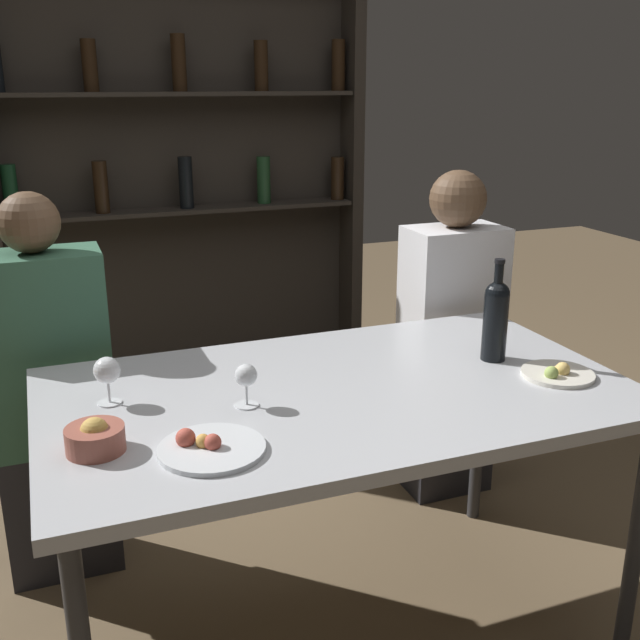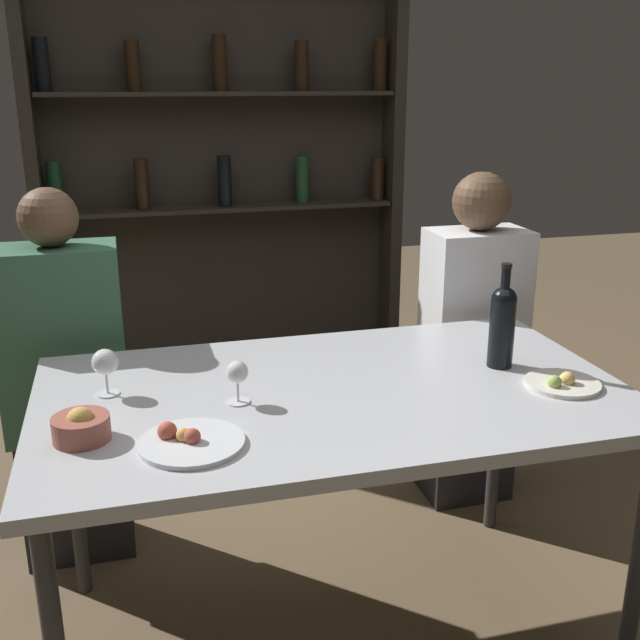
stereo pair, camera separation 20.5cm
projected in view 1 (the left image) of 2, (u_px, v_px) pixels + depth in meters
The scene contains 11 objects.
ground_plane at pixel (336, 630), 2.22m from camera, with size 10.00×10.00×0.00m, color brown.
dining_table at pixel (338, 408), 2.00m from camera, with size 1.54×0.89×0.78m.
wine_rack_wall at pixel (182, 160), 3.64m from camera, with size 1.82×0.21×2.30m.
wine_bottle at pixel (496, 316), 2.15m from camera, with size 0.07×0.07×0.30m.
wine_glass_0 at pixel (246, 377), 1.85m from camera, with size 0.06×0.06×0.11m.
wine_glass_1 at pixel (107, 372), 1.86m from camera, with size 0.07×0.07×0.12m.
food_plate_0 at pixel (558, 373), 2.06m from camera, with size 0.20×0.20×0.04m.
food_plate_1 at pixel (209, 447), 1.64m from camera, with size 0.24×0.24×0.05m.
snack_bowl at pixel (95, 438), 1.64m from camera, with size 0.13×0.13×0.08m.
seated_person_left at pixel (50, 403), 2.35m from camera, with size 0.38×0.22×1.25m.
seated_person_right at pixel (450, 344), 2.84m from camera, with size 0.35×0.22×1.25m.
Camera 1 is at (-0.70, -1.69, 1.56)m, focal length 42.00 mm.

